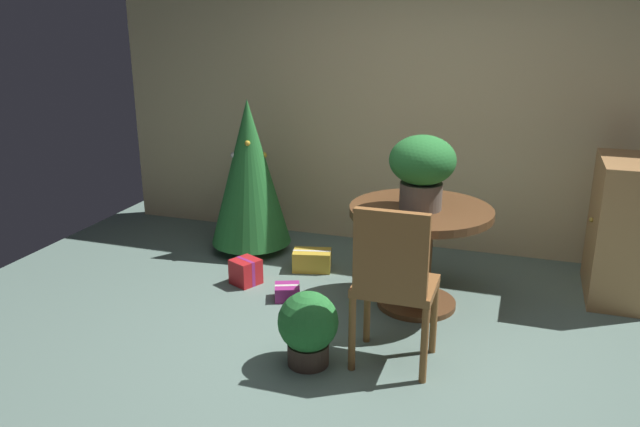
{
  "coord_description": "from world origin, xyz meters",
  "views": [
    {
      "loc": [
        0.79,
        -3.27,
        2.04
      ],
      "look_at": [
        -0.47,
        0.49,
        0.77
      ],
      "focal_mm": 35.08,
      "sensor_mm": 36.0,
      "label": 1
    }
  ],
  "objects_px": {
    "gift_box_red": "(246,272)",
    "holiday_tree": "(249,172)",
    "flower_vase": "(422,167)",
    "wooden_chair_near": "(393,278)",
    "wooden_cabinet": "(622,230)",
    "gift_box_purple": "(287,292)",
    "potted_plant": "(308,326)",
    "gift_box_gold": "(312,260)",
    "round_dining_table": "(420,236)"
  },
  "relations": [
    {
      "from": "wooden_chair_near",
      "to": "gift_box_purple",
      "type": "relative_size",
      "value": 4.33
    },
    {
      "from": "wooden_cabinet",
      "to": "gift_box_gold",
      "type": "bearing_deg",
      "value": -173.47
    },
    {
      "from": "gift_box_gold",
      "to": "gift_box_red",
      "type": "relative_size",
      "value": 1.34
    },
    {
      "from": "round_dining_table",
      "to": "wooden_chair_near",
      "type": "relative_size",
      "value": 0.98
    },
    {
      "from": "flower_vase",
      "to": "wooden_chair_near",
      "type": "bearing_deg",
      "value": -89.96
    },
    {
      "from": "round_dining_table",
      "to": "gift_box_red",
      "type": "height_order",
      "value": "round_dining_table"
    },
    {
      "from": "round_dining_table",
      "to": "gift_box_gold",
      "type": "height_order",
      "value": "round_dining_table"
    },
    {
      "from": "holiday_tree",
      "to": "gift_box_gold",
      "type": "bearing_deg",
      "value": -20.84
    },
    {
      "from": "flower_vase",
      "to": "gift_box_red",
      "type": "bearing_deg",
      "value": -179.37
    },
    {
      "from": "wooden_cabinet",
      "to": "wooden_chair_near",
      "type": "bearing_deg",
      "value": -132.0
    },
    {
      "from": "gift_box_purple",
      "to": "potted_plant",
      "type": "xyz_separation_m",
      "value": [
        0.45,
        -0.81,
        0.2
      ]
    },
    {
      "from": "holiday_tree",
      "to": "gift_box_purple",
      "type": "distance_m",
      "value": 1.27
    },
    {
      "from": "potted_plant",
      "to": "flower_vase",
      "type": "bearing_deg",
      "value": 63.83
    },
    {
      "from": "round_dining_table",
      "to": "gift_box_red",
      "type": "distance_m",
      "value": 1.42
    },
    {
      "from": "wooden_chair_near",
      "to": "wooden_cabinet",
      "type": "relative_size",
      "value": 0.97
    },
    {
      "from": "gift_box_red",
      "to": "potted_plant",
      "type": "distance_m",
      "value": 1.31
    },
    {
      "from": "wooden_cabinet",
      "to": "gift_box_purple",
      "type": "bearing_deg",
      "value": -159.81
    },
    {
      "from": "gift_box_red",
      "to": "holiday_tree",
      "type": "bearing_deg",
      "value": 110.83
    },
    {
      "from": "wooden_chair_near",
      "to": "wooden_cabinet",
      "type": "bearing_deg",
      "value": 48.0
    },
    {
      "from": "holiday_tree",
      "to": "gift_box_gold",
      "type": "xyz_separation_m",
      "value": [
        0.66,
        -0.25,
        -0.64
      ]
    },
    {
      "from": "flower_vase",
      "to": "holiday_tree",
      "type": "height_order",
      "value": "holiday_tree"
    },
    {
      "from": "wooden_chair_near",
      "to": "gift_box_purple",
      "type": "xyz_separation_m",
      "value": [
        -0.94,
        0.69,
        -0.53
      ]
    },
    {
      "from": "gift_box_gold",
      "to": "wooden_cabinet",
      "type": "xyz_separation_m",
      "value": [
        2.33,
        0.27,
        0.44
      ]
    },
    {
      "from": "round_dining_table",
      "to": "holiday_tree",
      "type": "distance_m",
      "value": 1.74
    },
    {
      "from": "gift_box_purple",
      "to": "wooden_cabinet",
      "type": "distance_m",
      "value": 2.52
    },
    {
      "from": "wooden_chair_near",
      "to": "gift_box_gold",
      "type": "relative_size",
      "value": 2.92
    },
    {
      "from": "round_dining_table",
      "to": "wooden_cabinet",
      "type": "xyz_separation_m",
      "value": [
        1.39,
        0.65,
        -0.01
      ]
    },
    {
      "from": "gift_box_purple",
      "to": "potted_plant",
      "type": "height_order",
      "value": "potted_plant"
    },
    {
      "from": "gift_box_gold",
      "to": "potted_plant",
      "type": "distance_m",
      "value": 1.48
    },
    {
      "from": "holiday_tree",
      "to": "gift_box_purple",
      "type": "bearing_deg",
      "value": -51.3
    },
    {
      "from": "holiday_tree",
      "to": "wooden_cabinet",
      "type": "height_order",
      "value": "holiday_tree"
    },
    {
      "from": "wooden_cabinet",
      "to": "potted_plant",
      "type": "bearing_deg",
      "value": -138.35
    },
    {
      "from": "wooden_chair_near",
      "to": "holiday_tree",
      "type": "distance_m",
      "value": 2.22
    },
    {
      "from": "round_dining_table",
      "to": "holiday_tree",
      "type": "height_order",
      "value": "holiday_tree"
    },
    {
      "from": "wooden_chair_near",
      "to": "holiday_tree",
      "type": "xyz_separation_m",
      "value": [
        -1.61,
        1.53,
        0.14
      ]
    },
    {
      "from": "holiday_tree",
      "to": "wooden_cabinet",
      "type": "bearing_deg",
      "value": 0.27
    },
    {
      "from": "holiday_tree",
      "to": "flower_vase",
      "type": "bearing_deg",
      "value": -22.55
    },
    {
      "from": "holiday_tree",
      "to": "gift_box_red",
      "type": "bearing_deg",
      "value": -69.17
    },
    {
      "from": "flower_vase",
      "to": "gift_box_purple",
      "type": "height_order",
      "value": "flower_vase"
    },
    {
      "from": "gift_box_gold",
      "to": "gift_box_purple",
      "type": "distance_m",
      "value": 0.59
    },
    {
      "from": "round_dining_table",
      "to": "wooden_cabinet",
      "type": "bearing_deg",
      "value": 25.19
    },
    {
      "from": "wooden_cabinet",
      "to": "holiday_tree",
      "type": "bearing_deg",
      "value": -179.73
    },
    {
      "from": "holiday_tree",
      "to": "gift_box_red",
      "type": "xyz_separation_m",
      "value": [
        0.26,
        -0.68,
        -0.62
      ]
    },
    {
      "from": "gift_box_purple",
      "to": "potted_plant",
      "type": "distance_m",
      "value": 0.95
    },
    {
      "from": "gift_box_gold",
      "to": "wooden_chair_near",
      "type": "bearing_deg",
      "value": -53.41
    },
    {
      "from": "holiday_tree",
      "to": "potted_plant",
      "type": "relative_size",
      "value": 2.91
    },
    {
      "from": "round_dining_table",
      "to": "holiday_tree",
      "type": "xyz_separation_m",
      "value": [
        -1.61,
        0.64,
        0.19
      ]
    },
    {
      "from": "flower_vase",
      "to": "gift_box_purple",
      "type": "bearing_deg",
      "value": -169.59
    },
    {
      "from": "gift_box_purple",
      "to": "holiday_tree",
      "type": "bearing_deg",
      "value": 128.7
    },
    {
      "from": "round_dining_table",
      "to": "potted_plant",
      "type": "bearing_deg",
      "value": -115.52
    }
  ]
}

